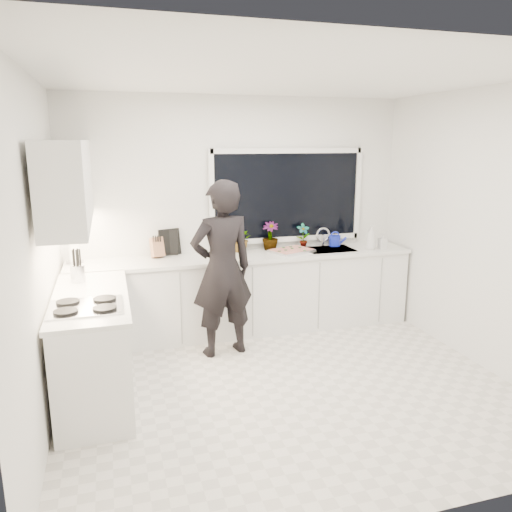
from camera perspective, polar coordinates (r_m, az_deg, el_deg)
name	(u,v)px	position (r m, az deg, el deg)	size (l,w,h in m)	color
floor	(288,387)	(4.74, 3.65, -14.74)	(4.00, 3.50, 0.02)	beige
wall_back	(238,214)	(5.93, -2.02, 4.85)	(4.00, 0.02, 2.70)	white
wall_left	(36,257)	(4.05, -23.80, -0.13)	(0.02, 3.50, 2.70)	white
wall_right	(485,230)	(5.31, 24.72, 2.69)	(0.02, 3.50, 2.70)	white
ceiling	(293,74)	(4.22, 4.22, 20.01)	(4.00, 3.50, 0.02)	white
window	(287,196)	(6.05, 3.60, 6.90)	(1.80, 0.02, 1.00)	black
base_cabinets_back	(246,295)	(5.84, -1.18, -4.44)	(3.92, 0.58, 0.88)	white
base_cabinets_left	(94,348)	(4.63, -18.01, -9.93)	(0.58, 1.60, 0.88)	white
countertop_back	(246,257)	(5.71, -1.18, -0.06)	(3.94, 0.62, 0.04)	silver
countertop_left	(90,297)	(4.47, -18.42, -4.48)	(0.62, 1.60, 0.04)	silver
upper_cabinets	(69,182)	(4.65, -20.64, 7.96)	(0.34, 2.10, 0.70)	white
sink	(329,253)	(6.08, 8.38, 0.32)	(0.58, 0.42, 0.14)	silver
faucet	(323,237)	(6.23, 7.66, 2.15)	(0.03, 0.03, 0.22)	silver
stovetop	(86,306)	(4.13, -18.86, -5.46)	(0.56, 0.48, 0.03)	black
person	(222,269)	(5.11, -3.90, -1.53)	(0.67, 0.44, 1.83)	black
pizza_tray	(291,251)	(5.85, 4.08, 0.58)	(0.47, 0.35, 0.03)	silver
pizza	(291,250)	(5.85, 4.08, 0.74)	(0.43, 0.30, 0.01)	#AF2817
watering_can	(335,241)	(6.26, 8.99, 1.74)	(0.14, 0.14, 0.13)	#1321B4
paper_towel_roll	(74,252)	(5.61, -20.05, 0.46)	(0.11, 0.11, 0.26)	white
knife_block	(157,248)	(5.66, -11.23, 0.91)	(0.13, 0.10, 0.22)	#A27B4B
utensil_crock	(78,274)	(4.89, -19.69, -1.90)	(0.13, 0.13, 0.16)	silver
picture_frame_large	(168,243)	(5.76, -10.02, 1.48)	(0.22, 0.02, 0.28)	black
picture_frame_small	(170,242)	(5.76, -9.83, 1.59)	(0.25, 0.02, 0.30)	black
herb_plants	(259,238)	(5.89, 0.33, 2.12)	(1.02, 0.35, 0.34)	#26662D
soap_bottles	(374,238)	(6.14, 13.32, 2.02)	(0.28, 0.17, 0.30)	#D8BF66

